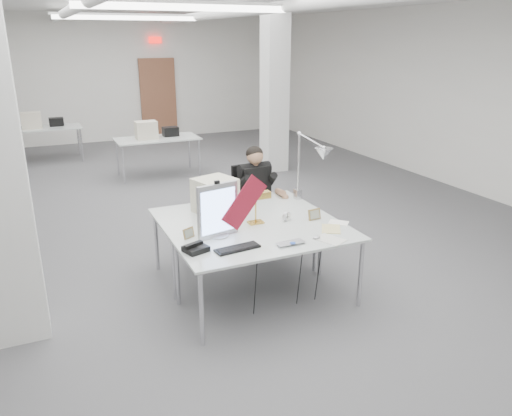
{
  "coord_description": "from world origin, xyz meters",
  "views": [
    {
      "loc": [
        -1.97,
        -6.6,
        2.62
      ],
      "look_at": [
        0.08,
        -2.0,
        0.89
      ],
      "focal_mm": 35.0,
      "sensor_mm": 36.0,
      "label": 1
    }
  ],
  "objects_px": {
    "seated_person": "(255,181)",
    "monitor": "(218,210)",
    "laptop": "(293,245)",
    "bankers_lamp": "(256,208)",
    "desk_main": "(269,239)",
    "architect_lamp": "(309,166)",
    "beige_monitor": "(215,195)",
    "office_chair": "(253,209)",
    "desk_phone": "(196,249)"
  },
  "relations": [
    {
      "from": "beige_monitor",
      "to": "office_chair",
      "type": "bearing_deg",
      "value": 21.26
    },
    {
      "from": "bankers_lamp",
      "to": "desk_phone",
      "type": "bearing_deg",
      "value": -151.1
    },
    {
      "from": "seated_person",
      "to": "desk_phone",
      "type": "distance_m",
      "value": 1.95
    },
    {
      "from": "beige_monitor",
      "to": "bankers_lamp",
      "type": "bearing_deg",
      "value": -79.89
    },
    {
      "from": "office_chair",
      "to": "seated_person",
      "type": "height_order",
      "value": "seated_person"
    },
    {
      "from": "desk_main",
      "to": "office_chair",
      "type": "distance_m",
      "value": 1.61
    },
    {
      "from": "laptop",
      "to": "bankers_lamp",
      "type": "distance_m",
      "value": 0.72
    },
    {
      "from": "office_chair",
      "to": "laptop",
      "type": "distance_m",
      "value": 1.85
    },
    {
      "from": "desk_phone",
      "to": "architect_lamp",
      "type": "bearing_deg",
      "value": 8.58
    },
    {
      "from": "bankers_lamp",
      "to": "desk_phone",
      "type": "distance_m",
      "value": 0.93
    },
    {
      "from": "desk_main",
      "to": "desk_phone",
      "type": "distance_m",
      "value": 0.76
    },
    {
      "from": "desk_main",
      "to": "office_chair",
      "type": "relative_size",
      "value": 1.76
    },
    {
      "from": "beige_monitor",
      "to": "architect_lamp",
      "type": "distance_m",
      "value": 1.13
    },
    {
      "from": "monitor",
      "to": "beige_monitor",
      "type": "height_order",
      "value": "monitor"
    },
    {
      "from": "architect_lamp",
      "to": "desk_phone",
      "type": "bearing_deg",
      "value": -167.27
    },
    {
      "from": "monitor",
      "to": "desk_phone",
      "type": "bearing_deg",
      "value": -151.71
    },
    {
      "from": "seated_person",
      "to": "desk_phone",
      "type": "xyz_separation_m",
      "value": [
        -1.26,
        -1.49,
        -0.12
      ]
    },
    {
      "from": "office_chair",
      "to": "bankers_lamp",
      "type": "bearing_deg",
      "value": -116.55
    },
    {
      "from": "monitor",
      "to": "laptop",
      "type": "distance_m",
      "value": 0.8
    },
    {
      "from": "monitor",
      "to": "laptop",
      "type": "bearing_deg",
      "value": -54.04
    },
    {
      "from": "architect_lamp",
      "to": "monitor",
      "type": "bearing_deg",
      "value": -171.6
    },
    {
      "from": "monitor",
      "to": "laptop",
      "type": "xyz_separation_m",
      "value": [
        0.56,
        -0.51,
        -0.26
      ]
    },
    {
      "from": "office_chair",
      "to": "laptop",
      "type": "bearing_deg",
      "value": -105.98
    },
    {
      "from": "bankers_lamp",
      "to": "seated_person",
      "type": "bearing_deg",
      "value": 66.15
    },
    {
      "from": "desk_main",
      "to": "laptop",
      "type": "relative_size",
      "value": 6.4
    },
    {
      "from": "desk_phone",
      "to": "architect_lamp",
      "type": "height_order",
      "value": "architect_lamp"
    },
    {
      "from": "office_chair",
      "to": "architect_lamp",
      "type": "bearing_deg",
      "value": -69.62
    },
    {
      "from": "office_chair",
      "to": "architect_lamp",
      "type": "relative_size",
      "value": 1.09
    },
    {
      "from": "laptop",
      "to": "bankers_lamp",
      "type": "height_order",
      "value": "bankers_lamp"
    },
    {
      "from": "desk_main",
      "to": "bankers_lamp",
      "type": "relative_size",
      "value": 5.2
    },
    {
      "from": "monitor",
      "to": "bankers_lamp",
      "type": "distance_m",
      "value": 0.53
    },
    {
      "from": "desk_main",
      "to": "architect_lamp",
      "type": "height_order",
      "value": "architect_lamp"
    },
    {
      "from": "bankers_lamp",
      "to": "desk_main",
      "type": "bearing_deg",
      "value": -96.07
    },
    {
      "from": "architect_lamp",
      "to": "office_chair",
      "type": "bearing_deg",
      "value": 101.93
    },
    {
      "from": "monitor",
      "to": "bankers_lamp",
      "type": "relative_size",
      "value": 1.56
    },
    {
      "from": "desk_main",
      "to": "monitor",
      "type": "distance_m",
      "value": 0.58
    },
    {
      "from": "monitor",
      "to": "beige_monitor",
      "type": "distance_m",
      "value": 0.74
    },
    {
      "from": "desk_main",
      "to": "bankers_lamp",
      "type": "distance_m",
      "value": 0.46
    },
    {
      "from": "desk_main",
      "to": "monitor",
      "type": "relative_size",
      "value": 3.33
    },
    {
      "from": "office_chair",
      "to": "monitor",
      "type": "distance_m",
      "value": 1.67
    },
    {
      "from": "seated_person",
      "to": "architect_lamp",
      "type": "height_order",
      "value": "architect_lamp"
    },
    {
      "from": "bankers_lamp",
      "to": "architect_lamp",
      "type": "height_order",
      "value": "architect_lamp"
    },
    {
      "from": "office_chair",
      "to": "bankers_lamp",
      "type": "xyz_separation_m",
      "value": [
        -0.45,
        -1.09,
        0.42
      ]
    },
    {
      "from": "seated_person",
      "to": "desk_phone",
      "type": "height_order",
      "value": "seated_person"
    },
    {
      "from": "architect_lamp",
      "to": "bankers_lamp",
      "type": "bearing_deg",
      "value": -171.59
    },
    {
      "from": "seated_person",
      "to": "monitor",
      "type": "bearing_deg",
      "value": -131.5
    },
    {
      "from": "desk_phone",
      "to": "beige_monitor",
      "type": "bearing_deg",
      "value": 44.37
    },
    {
      "from": "desk_main",
      "to": "office_chair",
      "type": "bearing_deg",
      "value": 71.79
    },
    {
      "from": "office_chair",
      "to": "laptop",
      "type": "height_order",
      "value": "office_chair"
    },
    {
      "from": "laptop",
      "to": "seated_person",
      "type": "bearing_deg",
      "value": 76.96
    }
  ]
}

